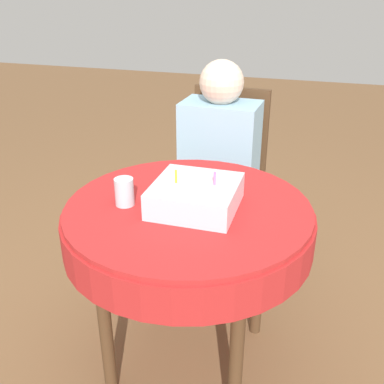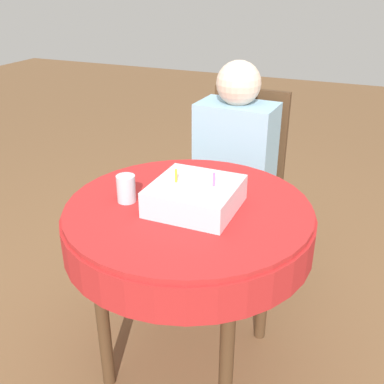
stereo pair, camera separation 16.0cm
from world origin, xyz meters
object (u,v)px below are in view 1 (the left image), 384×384
person (219,152)px  birthday_cake (196,196)px  drinking_glass (124,192)px  chair (223,178)px

person → birthday_cake: bearing=-80.4°
person → drinking_glass: (-0.16, -0.78, 0.11)m
chair → birthday_cake: (0.08, -0.84, 0.30)m
chair → birthday_cake: chair is taller
birthday_cake → drinking_glass: size_ratio=2.89×
person → drinking_glass: bearing=-99.2°
chair → birthday_cake: 0.89m
drinking_glass → chair: bearing=79.2°
chair → person: bearing=-90.0°
person → chair: bearing=90.0°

